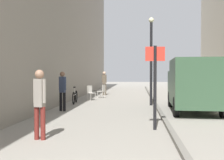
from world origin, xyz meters
TOP-DOWN VIEW (x-y plane):
  - ground_plane at (0.00, 12.00)m, footprint 80.00×80.00m
  - kerb_strip at (1.58, 12.00)m, footprint 0.16×40.00m
  - pedestrian_main_foreground at (-2.04, 19.57)m, footprint 0.37×0.25m
  - pedestrian_mid_block at (-1.96, 4.98)m, footprint 0.36×0.24m
  - pedestrian_far_crossing at (-2.85, 10.35)m, footprint 0.36×0.24m
  - delivery_van at (3.14, 10.73)m, footprint 2.26×4.94m
  - street_sign_post at (1.14, 6.54)m, footprint 0.60×0.10m
  - lamp_post at (1.33, 13.00)m, footprint 0.28×0.28m
  - bicycle_leaning at (-2.98, 13.45)m, footprint 0.21×1.77m
  - cafe_chair_near_window at (-2.43, 15.43)m, footprint 0.62×0.62m
  - cafe_chair_by_doorway at (-1.87, 17.08)m, footprint 0.56×0.56m

SIDE VIEW (x-z plane):
  - ground_plane at x=0.00m, z-range 0.00..0.00m
  - kerb_strip at x=1.58m, z-range 0.00..0.12m
  - bicycle_leaning at x=-2.98m, z-range -0.11..0.87m
  - cafe_chair_near_window at x=-2.43m, z-range 0.08..1.02m
  - cafe_chair_by_doorway at x=-1.87m, z-range 0.08..1.02m
  - pedestrian_far_crossing at x=-2.85m, z-range 0.14..1.97m
  - pedestrian_mid_block at x=-1.96m, z-range 0.14..1.99m
  - pedestrian_main_foreground at x=-2.04m, z-range 0.15..2.02m
  - delivery_van at x=3.14m, z-range 0.09..2.45m
  - street_sign_post at x=1.14m, z-range 0.25..2.85m
  - lamp_post at x=1.33m, z-range 0.34..5.10m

